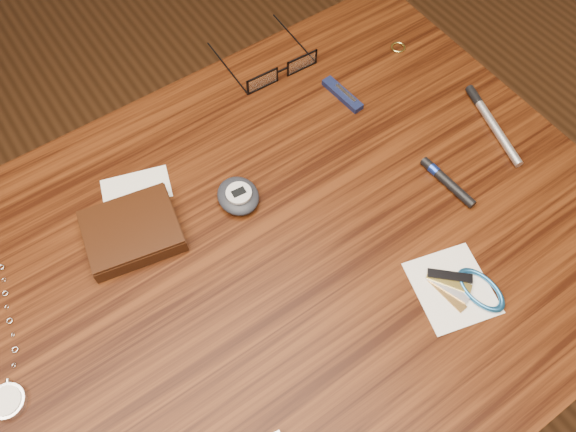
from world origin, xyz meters
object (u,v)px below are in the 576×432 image
pedometer (238,196)px  silver_pen (489,119)px  eyeglasses (280,69)px  wallet_and_card (132,230)px  notepad_keys (466,288)px  pocket_watch (6,394)px  desk (262,297)px  pocket_knife (342,94)px

pedometer → silver_pen: pedometer is taller
eyeglasses → pedometer: (-0.18, -0.16, -0.00)m
wallet_and_card → notepad_keys: (0.31, -0.31, -0.01)m
pocket_watch → pedometer: pedometer is taller
desk → eyeglasses: 0.36m
notepad_keys → pocket_knife: size_ratio=1.57×
desk → wallet_and_card: bearing=129.3°
desk → pedometer: size_ratio=14.23×
pocket_knife → silver_pen: bearing=-47.3°
eyeglasses → pocket_knife: eyeglasses is taller
desk → pocket_watch: bearing=174.9°
desk → pocket_knife: bearing=32.6°
notepad_keys → silver_pen: silver_pen is taller
eyeglasses → pocket_watch: 0.59m
pedometer → pocket_knife: bearing=16.5°
desk → wallet_and_card: 0.21m
pedometer → notepad_keys: 0.33m
pocket_watch → silver_pen: size_ratio=1.88×
pocket_knife → silver_pen: (0.15, -0.17, 0.00)m
eyeglasses → pocket_watch: size_ratio=0.49×
wallet_and_card → pocket_knife: wallet_and_card is taller
wallet_and_card → eyeglasses: 0.35m
pocket_watch → wallet_and_card: bearing=26.3°
wallet_and_card → pedometer: 0.15m
eyeglasses → pocket_knife: size_ratio=1.75×
wallet_and_card → eyeglasses: bearing=21.7°
pocket_knife → eyeglasses: bearing=120.5°
wallet_and_card → silver_pen: wallet_and_card is taller
pedometer → notepad_keys: size_ratio=0.56×
silver_pen → wallet_and_card: bearing=166.4°
desk → pocket_watch: size_ratio=3.47×
pocket_watch → pocket_knife: bearing=13.5°
wallet_and_card → pocket_knife: (0.38, 0.04, -0.01)m
pocket_watch → silver_pen: 0.75m
desk → pedometer: (0.03, 0.10, 0.11)m
pocket_knife → notepad_keys: bearing=-101.0°
eyeglasses → pedometer: bearing=-137.9°
desk → pocket_knife: pocket_knife is taller
desk → eyeglasses: size_ratio=7.13×
pocket_watch → notepad_keys: bearing=-21.2°
pocket_watch → silver_pen: bearing=-1.7°
pedometer → pocket_knife: 0.25m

